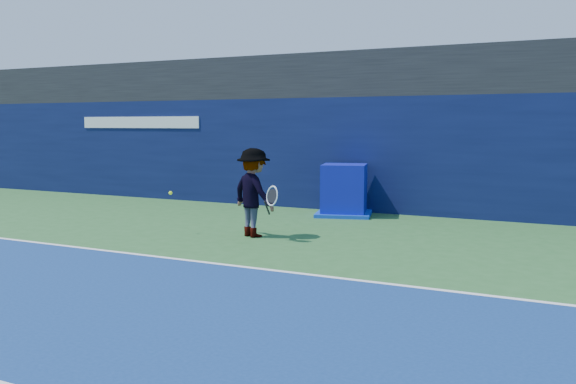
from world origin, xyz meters
The scene contains 7 objects.
ground centered at (0.00, 0.00, 0.00)m, with size 80.00×80.00×0.00m, color #2A5D2A.
baseline centered at (0.00, 3.00, 0.01)m, with size 24.00×0.10×0.01m, color white.
stadium_band centered at (0.00, 11.50, 3.60)m, with size 36.00×3.00×1.20m, color black.
back_wall_assembly centered at (0.00, 10.50, 1.50)m, with size 36.00×1.03×3.00m.
equipment_cart centered at (0.17, 9.25, 0.59)m, with size 1.67×1.67×1.29m.
tennis_player centered at (-0.32, 5.55, 0.91)m, with size 1.43×1.09×1.81m.
tennis_ball centered at (-2.04, 5.05, 0.86)m, with size 0.08×0.08×0.08m.
Camera 1 is at (6.22, -5.71, 2.30)m, focal length 40.00 mm.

